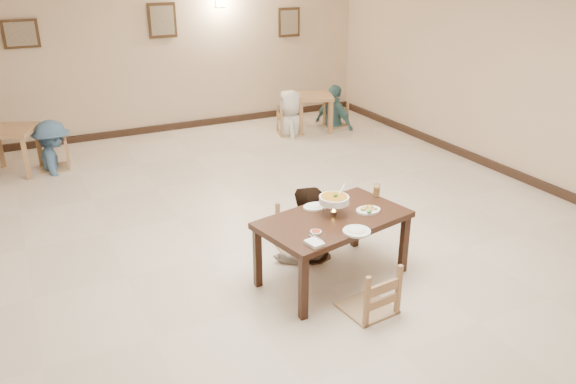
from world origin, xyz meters
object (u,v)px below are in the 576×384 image
main_table (333,224)px  bg_chair_rl (290,109)px  chair_near (369,265)px  main_diner (305,188)px  bg_diner_c (290,90)px  bg_table_right (314,102)px  bg_diner_d (335,85)px  drink_glass (377,191)px  bg_table_left (9,137)px  bg_chair_lr (52,141)px  bg_diner_b (48,121)px  bg_chair_rr (335,104)px  chair_far (301,211)px  curry_warmer (334,200)px

main_table → bg_chair_rl: bg_chair_rl is taller
chair_near → main_table: bearing=-94.9°
main_diner → bg_chair_rl: size_ratio=1.68×
bg_diner_c → main_diner: bearing=-5.5°
bg_table_right → bg_diner_d: size_ratio=0.55×
drink_glass → bg_table_left: 5.67m
main_table → chair_near: 0.64m
bg_chair_lr → bg_table_right: bearing=95.7°
chair_near → bg_diner_d: bearing=-123.9°
drink_glass → bg_diner_d: (2.23, 4.55, 0.05)m
bg_chair_rl → chair_near: bearing=176.1°
bg_diner_d → bg_diner_b: bearing=74.7°
bg_table_right → bg_diner_d: 0.56m
main_table → chair_near: (0.01, -0.62, -0.13)m
drink_glass → bg_chair_rr: 5.08m
main_diner → bg_table_right: 4.83m
drink_glass → bg_table_right: 4.81m
chair_far → bg_chair_lr: size_ratio=1.10×
chair_far → main_diner: (-0.00, -0.11, 0.31)m
main_diner → bg_diner_d: bearing=-132.6°
bg_diner_c → main_table: bearing=-2.7°
main_table → bg_diner_c: size_ratio=0.98×
bg_chair_lr → bg_chair_rl: size_ratio=0.94×
main_table → bg_table_right: 5.30m
main_diner → bg_chair_lr: main_diner is taller
main_diner → bg_table_right: (2.42, 4.17, -0.25)m
curry_warmer → bg_table_right: bearing=63.0°
main_table → bg_chair_rr: bearing=47.1°
curry_warmer → chair_near: bearing=-92.0°
curry_warmer → bg_chair_lr: 5.15m
drink_glass → bg_chair_lr: bg_chair_lr is taller
drink_glass → bg_table_left: (-3.41, 4.52, -0.18)m
curry_warmer → bg_table_right: (2.37, 4.67, -0.30)m
bg_table_right → bg_diner_b: (-4.58, -0.03, 0.22)m
main_table → chair_far: size_ratio=1.65×
curry_warmer → bg_diner_b: (-2.21, 4.64, -0.08)m
bg_table_left → bg_chair_rr: bearing=0.3°
main_table → main_diner: 0.58m
bg_chair_rl → bg_chair_rr: 1.00m
main_diner → bg_table_left: size_ratio=1.73×
chair_near → drink_glass: chair_near is taller
drink_glass → bg_diner_d: bg_diner_d is taller
bg_table_left → bg_diner_b: (0.56, -0.06, 0.19)m
chair_far → bg_chair_rl: chair_far is taller
main_table → bg_chair_lr: bearing=103.2°
drink_glass → bg_diner_b: size_ratio=0.09×
bg_table_right → bg_diner_c: size_ratio=0.53×
chair_far → bg_chair_rl: bearing=68.9°
main_table → bg_diner_b: 5.18m
bg_chair_rl → bg_diner_b: bg_diner_b is taller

